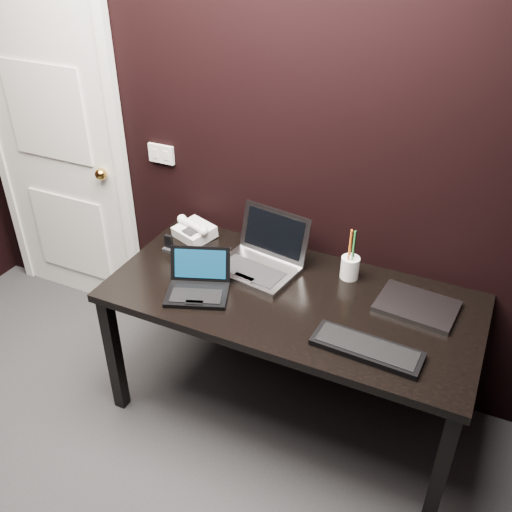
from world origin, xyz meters
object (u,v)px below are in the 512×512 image
at_px(door, 56,146).
at_px(pen_cup, 350,267).
at_px(netbook, 198,286).
at_px(mobile_phone, 169,245).
at_px(desk, 291,308).
at_px(silver_laptop, 261,260).
at_px(ext_keyboard, 367,348).
at_px(desk_phone, 194,231).
at_px(closed_laptop, 417,306).

distance_m(door, pen_cup, 1.86).
relative_size(netbook, mobile_phone, 4.06).
height_order(door, desk, door).
bearing_deg(silver_laptop, ext_keyboard, -29.36).
height_order(silver_laptop, ext_keyboard, silver_laptop).
bearing_deg(silver_laptop, desk, -32.50).
distance_m(silver_laptop, ext_keyboard, 0.73).
distance_m(desk, desk_phone, 0.72).
relative_size(silver_laptop, pen_cup, 1.63).
bearing_deg(mobile_phone, door, 162.79).
bearing_deg(door, pen_cup, -3.86).
bearing_deg(closed_laptop, ext_keyboard, -108.71).
relative_size(silver_laptop, mobile_phone, 4.92).
distance_m(closed_laptop, pen_cup, 0.36).
bearing_deg(pen_cup, desk_phone, 179.69).
distance_m(door, closed_laptop, 2.22).
distance_m(desk_phone, pen_cup, 0.86).
distance_m(netbook, desk_phone, 0.49).
height_order(desk_phone, mobile_phone, desk_phone).
xyz_separation_m(desk_phone, pen_cup, (0.86, -0.00, 0.02)).
bearing_deg(desk, silver_laptop, 147.50).
height_order(door, silver_laptop, door).
height_order(netbook, closed_laptop, netbook).
xyz_separation_m(silver_laptop, desk_phone, (-0.44, 0.12, -0.01)).
height_order(desk, desk_phone, desk_phone).
bearing_deg(door, ext_keyboard, -16.03).
xyz_separation_m(door, silver_laptop, (1.43, -0.24, -0.26)).
bearing_deg(closed_laptop, pen_cup, 163.37).
bearing_deg(closed_laptop, mobile_phone, -177.21).
xyz_separation_m(silver_laptop, closed_laptop, (0.76, 0.01, -0.04)).
distance_m(netbook, closed_laptop, 0.99).
bearing_deg(ext_keyboard, pen_cup, 115.28).
relative_size(closed_laptop, desk_phone, 1.52).
xyz_separation_m(desk, closed_laptop, (0.54, 0.15, 0.09)).
height_order(desk, netbook, netbook).
distance_m(door, desk, 1.73).
xyz_separation_m(netbook, ext_keyboard, (0.82, -0.06, -0.02)).
xyz_separation_m(door, mobile_phone, (0.93, -0.29, -0.27)).
xyz_separation_m(mobile_phone, pen_cup, (0.91, 0.16, 0.03)).
bearing_deg(silver_laptop, pen_cup, 14.89).
distance_m(door, netbook, 1.39).
bearing_deg(desk, netbook, -157.96).
distance_m(ext_keyboard, pen_cup, 0.52).
height_order(netbook, silver_laptop, silver_laptop).
bearing_deg(ext_keyboard, netbook, 175.99).
height_order(mobile_phone, pen_cup, pen_cup).
relative_size(door, silver_laptop, 5.05).
bearing_deg(silver_laptop, mobile_phone, -173.81).
relative_size(ext_keyboard, closed_laptop, 1.25).
bearing_deg(desk_phone, desk, -21.05).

